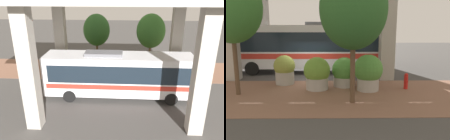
% 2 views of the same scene
% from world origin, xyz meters
% --- Properties ---
extents(ground_plane, '(80.00, 80.00, 0.00)m').
position_xyz_m(ground_plane, '(0.00, 0.00, 0.00)').
color(ground_plane, '#474442').
rests_on(ground_plane, ground).
extents(sidewalk_strip, '(6.00, 40.00, 0.02)m').
position_xyz_m(sidewalk_strip, '(-3.00, 0.00, 0.01)').
color(sidewalk_strip, '#845B47').
rests_on(sidewalk_strip, ground).
extents(bus, '(2.67, 11.71, 3.82)m').
position_xyz_m(bus, '(3.05, 0.17, 2.06)').
color(bus, silver).
rests_on(bus, ground).
extents(fire_hydrant, '(0.46, 0.22, 0.91)m').
position_xyz_m(fire_hydrant, '(-1.97, -5.63, 0.46)').
color(fire_hydrant, red).
rests_on(fire_hydrant, ground).
extents(planter_front, '(1.27, 1.27, 1.76)m').
position_xyz_m(planter_front, '(-0.75, 1.35, 0.90)').
color(planter_front, '#ADA89E').
rests_on(planter_front, ground).
extents(planter_middle, '(1.57, 1.57, 1.97)m').
position_xyz_m(planter_middle, '(-2.19, -3.48, 1.01)').
color(planter_middle, '#ADA89E').
rests_on(planter_middle, ground).
extents(planter_back, '(1.46, 1.46, 1.70)m').
position_xyz_m(planter_back, '(-1.26, -2.24, 0.81)').
color(planter_back, '#ADA89E').
rests_on(planter_back, ground).
extents(planter_extra, '(1.45, 1.45, 1.80)m').
position_xyz_m(planter_extra, '(-1.94, -0.70, 0.89)').
color(planter_extra, '#ADA89E').
rests_on(planter_extra, ground).
extents(street_tree_near, '(2.91, 2.91, 6.09)m').
position_xyz_m(street_tree_near, '(-2.92, 3.24, 4.33)').
color(street_tree_near, brown).
rests_on(street_tree_near, ground).
extents(street_tree_far, '(2.89, 2.89, 5.87)m').
position_xyz_m(street_tree_far, '(-4.23, -2.47, 4.12)').
color(street_tree_far, brown).
rests_on(street_tree_far, ground).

